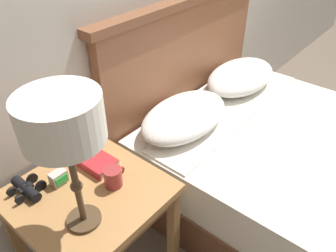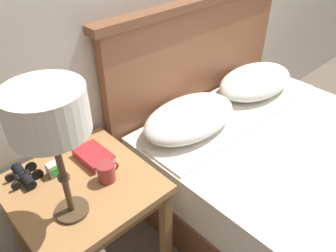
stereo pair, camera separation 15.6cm
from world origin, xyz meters
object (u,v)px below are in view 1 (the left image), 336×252
object	(u,v)px
nightstand	(90,204)
binoculars_pair	(26,189)
bed	(310,177)
coffee_mug	(113,177)
book_on_nightstand	(96,162)
table_lamp	(62,124)
alarm_clock	(59,178)

from	to	relation	value
nightstand	binoculars_pair	world-z (taller)	binoculars_pair
bed	coffee_mug	size ratio (longest dim) A/B	19.65
book_on_nightstand	coffee_mug	world-z (taller)	coffee_mug
binoculars_pair	coffee_mug	bearing A→B (deg)	-42.81
bed	nightstand	bearing A→B (deg)	148.57
bed	book_on_nightstand	distance (m)	1.20
bed	coffee_mug	bearing A→B (deg)	148.45
book_on_nightstand	bed	bearing A→B (deg)	-38.69
bed	table_lamp	distance (m)	1.45
table_lamp	alarm_clock	size ratio (longest dim) A/B	7.73
book_on_nightstand	table_lamp	bearing A→B (deg)	-138.54
table_lamp	coffee_mug	xyz separation A→B (m)	(0.20, 0.05, -0.40)
nightstand	coffee_mug	world-z (taller)	coffee_mug
nightstand	coffee_mug	bearing A→B (deg)	-30.24
coffee_mug	alarm_clock	distance (m)	0.23
nightstand	bed	xyz separation A→B (m)	(1.03, -0.63, -0.22)
alarm_clock	nightstand	bearing A→B (deg)	-70.92
coffee_mug	bed	bearing A→B (deg)	-31.55
binoculars_pair	alarm_clock	world-z (taller)	alarm_clock
table_lamp	bed	bearing A→B (deg)	-24.71
table_lamp	alarm_clock	bearing A→B (deg)	76.26
table_lamp	coffee_mug	distance (m)	0.45
coffee_mug	alarm_clock	xyz separation A→B (m)	(-0.14, 0.18, -0.01)
table_lamp	alarm_clock	distance (m)	0.48
bed	binoculars_pair	bearing A→B (deg)	145.69
coffee_mug	alarm_clock	world-z (taller)	coffee_mug
bed	binoculars_pair	distance (m)	1.47
bed	coffee_mug	xyz separation A→B (m)	(-0.93, 0.57, 0.35)
table_lamp	coffee_mug	world-z (taller)	table_lamp
binoculars_pair	coffee_mug	world-z (taller)	coffee_mug
bed	alarm_clock	bearing A→B (deg)	144.82
coffee_mug	book_on_nightstand	bearing A→B (deg)	79.24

